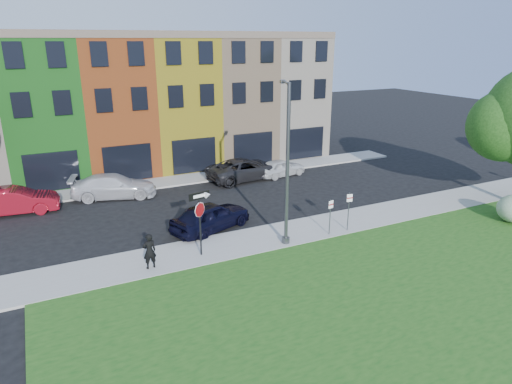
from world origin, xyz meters
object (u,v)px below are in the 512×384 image
stop_sign (200,211)px  sedan_near (211,216)px  man (149,251)px  street_lamp (287,165)px

stop_sign → sedan_near: bearing=49.7°
sedan_near → man: bearing=106.3°
stop_sign → street_lamp: bearing=-16.6°
man → sedan_near: bearing=-148.6°
sedan_near → street_lamp: size_ratio=0.63×
sedan_near → street_lamp: bearing=-160.8°
stop_sign → sedan_near: size_ratio=0.63×
stop_sign → street_lamp: (4.37, -0.39, 1.77)m
man → stop_sign: bearing=179.4°
stop_sign → man: size_ratio=1.90×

